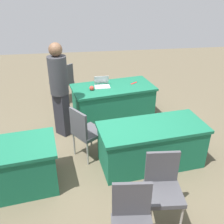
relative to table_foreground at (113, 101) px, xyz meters
The scene contains 11 objects.
ground_plane 1.58m from the table_foreground, 75.27° to the left, with size 14.40×14.40×0.00m, color brown.
table_foreground is the anchor object (origin of this frame).
table_mid_left 1.77m from the table_foreground, 102.60° to the left, with size 1.80×0.97×0.72m.
chair_near_front 1.45m from the table_foreground, 40.26° to the right, with size 0.62×0.62×0.97m.
chair_tucked_right 1.57m from the table_foreground, 64.32° to the left, with size 0.61×0.61×0.95m.
chair_aisle 2.83m from the table_foreground, 94.36° to the left, with size 0.47×0.47×0.95m.
chair_by_pillar 3.31m from the table_foreground, 85.22° to the left, with size 0.48×0.48×0.96m.
person_attendee_standing 1.41m from the table_foreground, 28.22° to the left, with size 0.48×0.48×1.83m.
laptop_silver 0.46m from the table_foreground, ahead, with size 0.32×0.30×0.21m.
yarn_ball 0.64m from the table_foreground, 17.63° to the left, with size 0.10×0.10×0.10m, color #B2382D.
scissors_red 0.62m from the table_foreground, 166.65° to the right, with size 0.18×0.04×0.01m, color red.
Camera 1 is at (0.35, 3.59, 2.82)m, focal length 41.07 mm.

